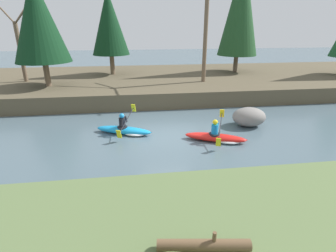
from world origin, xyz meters
TOP-DOWN VIEW (x-y plane):
  - ground_plane at (0.00, 0.00)m, footprint 90.00×90.00m
  - riverbank_near at (0.00, -6.96)m, footprint 44.00×5.38m
  - riverbank_far at (0.00, 9.79)m, footprint 44.00×11.77m
  - conifer_tree_far_left at (-7.07, 7.06)m, footprint 3.44×3.44m
  - conifer_tree_left at (-3.10, 11.00)m, footprint 2.92×2.92m
  - conifer_tree_mid_left at (7.32, 10.80)m, footprint 3.26×3.26m
  - bare_tree_upstream at (-9.09, 8.91)m, footprint 2.98×2.94m
  - bare_tree_mid_upstream at (3.56, 7.21)m, footprint 4.20×4.15m
  - kayaker_lead at (2.12, -0.89)m, footprint 2.73×1.99m
  - kayaker_middle at (-1.93, 0.50)m, footprint 2.74×2.00m
  - boulder_midstream at (4.26, 0.76)m, footprint 1.69×1.32m
  - driftwood_log at (-0.25, -7.26)m, footprint 1.88×0.48m

SIDE VIEW (x-z plane):
  - ground_plane at x=0.00m, z-range 0.00..0.00m
  - kayaker_lead at x=2.12m, z-range -0.40..0.80m
  - kayaker_middle at x=-1.93m, z-range -0.40..0.80m
  - riverbank_near at x=0.00m, z-range 0.00..0.65m
  - boulder_midstream at x=4.26m, z-range 0.00..0.95m
  - riverbank_far at x=0.00m, z-range 0.00..1.01m
  - driftwood_log at x=-0.25m, z-range 0.55..0.99m
  - bare_tree_upstream at x=-9.09m, z-range 0.86..6.21m
  - bare_tree_mid_upstream at x=3.56m, z-range 0.79..8.47m
  - conifer_tree_left at x=-3.10m, z-range 1.78..8.14m
  - conifer_tree_far_left at x=-7.07m, z-range 1.79..8.48m
  - conifer_tree_mid_left at x=7.32m, z-range 1.70..10.64m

